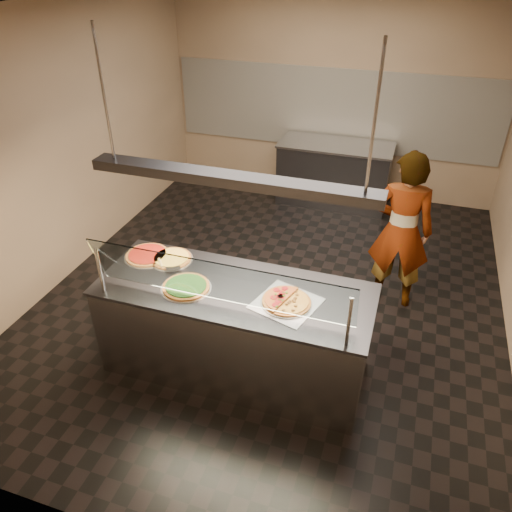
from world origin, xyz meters
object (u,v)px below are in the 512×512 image
(sneeze_guard, at_px, (218,283))
(pizza_spatula, at_px, (166,264))
(half_pizza_pepperoni, at_px, (275,298))
(pizza_cheese, at_px, (172,258))
(heat_lamp_housing, at_px, (231,179))
(pizza_spinach, at_px, (186,286))
(half_pizza_sausage, at_px, (297,303))
(serving_counter, at_px, (235,329))
(prep_table, at_px, (334,174))
(worker, at_px, (401,231))
(perforated_tray, at_px, (286,303))
(pizza_tomato, at_px, (148,255))

(sneeze_guard, distance_m, pizza_spatula, 0.89)
(half_pizza_pepperoni, xyz_separation_m, pizza_cheese, (-1.11, 0.30, -0.02))
(half_pizza_pepperoni, xyz_separation_m, pizza_spatula, (-1.10, 0.17, -0.01))
(heat_lamp_housing, bearing_deg, pizza_spinach, -162.55)
(pizza_spatula, bearing_deg, heat_lamp_housing, -9.19)
(half_pizza_sausage, bearing_deg, half_pizza_pepperoni, 179.99)
(serving_counter, xyz_separation_m, heat_lamp_housing, (0.00, 0.00, 1.48))
(serving_counter, bearing_deg, pizza_cheese, 161.18)
(pizza_spinach, height_order, heat_lamp_housing, heat_lamp_housing)
(half_pizza_pepperoni, bearing_deg, pizza_cheese, 164.64)
(sneeze_guard, bearing_deg, half_pizza_pepperoni, 36.32)
(prep_table, distance_m, worker, 2.55)
(serving_counter, xyz_separation_m, sneeze_guard, (0.00, -0.34, 0.76))
(prep_table, bearing_deg, heat_lamp_housing, -92.75)
(pizza_spatula, height_order, prep_table, pizza_spatula)
(pizza_spinach, bearing_deg, worker, 44.76)
(serving_counter, bearing_deg, half_pizza_pepperoni, -8.64)
(pizza_spatula, distance_m, prep_table, 3.83)
(prep_table, height_order, worker, worker)
(prep_table, relative_size, heat_lamp_housing, 0.72)
(prep_table, relative_size, worker, 0.94)
(worker, relative_size, heat_lamp_housing, 0.77)
(half_pizza_sausage, xyz_separation_m, worker, (0.71, 1.60, -0.07))
(pizza_spinach, relative_size, pizza_spatula, 1.58)
(pizza_cheese, height_order, heat_lamp_housing, heat_lamp_housing)
(perforated_tray, xyz_separation_m, worker, (0.81, 1.61, -0.05))
(sneeze_guard, height_order, pizza_cheese, sneeze_guard)
(serving_counter, relative_size, pizza_spinach, 5.47)
(half_pizza_pepperoni, relative_size, heat_lamp_housing, 0.19)
(pizza_spatula, bearing_deg, worker, 35.59)
(half_pizza_pepperoni, height_order, heat_lamp_housing, heat_lamp_housing)
(sneeze_guard, relative_size, pizza_tomato, 5.01)
(pizza_spatula, bearing_deg, half_pizza_sausage, -7.70)
(sneeze_guard, xyz_separation_m, pizza_spatula, (-0.71, 0.46, -0.27))
(pizza_spinach, bearing_deg, pizza_tomato, 148.17)
(half_pizza_pepperoni, relative_size, prep_table, 0.26)
(worker, bearing_deg, pizza_tomato, 29.69)
(sneeze_guard, height_order, pizza_tomato, sneeze_guard)
(half_pizza_pepperoni, bearing_deg, half_pizza_sausage, -0.01)
(sneeze_guard, bearing_deg, serving_counter, 90.00)
(pizza_tomato, height_order, worker, worker)
(sneeze_guard, relative_size, worker, 1.22)
(pizza_spinach, height_order, pizza_spatula, pizza_spatula)
(perforated_tray, xyz_separation_m, half_pizza_sausage, (0.09, 0.00, 0.02))
(serving_counter, distance_m, worker, 2.06)
(pizza_spinach, xyz_separation_m, worker, (1.68, 1.67, -0.06))
(pizza_tomato, bearing_deg, sneeze_guard, -30.69)
(pizza_tomato, bearing_deg, pizza_spatula, -24.14)
(perforated_tray, bearing_deg, half_pizza_sausage, 0.38)
(pizza_spatula, relative_size, heat_lamp_housing, 0.12)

